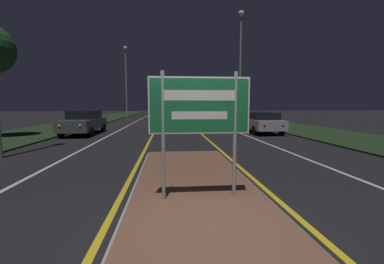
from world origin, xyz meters
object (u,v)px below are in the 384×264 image
(streetlight_right_near, at_px, (241,51))
(car_approaching_0, at_px, (84,122))
(car_receding_0, at_px, (261,122))
(streetlight_left_far, at_px, (126,73))
(car_receding_2, at_px, (193,114))
(car_receding_1, at_px, (232,117))
(highway_sign, at_px, (200,111))

(streetlight_right_near, distance_m, car_approaching_0, 15.76)
(streetlight_right_near, height_order, car_receding_0, streetlight_right_near)
(streetlight_left_far, distance_m, car_receding_2, 11.28)
(car_receding_2, bearing_deg, streetlight_right_near, -67.59)
(car_receding_1, bearing_deg, car_receding_2, 111.39)
(highway_sign, height_order, car_receding_1, highway_sign)
(streetlight_left_far, bearing_deg, car_receding_1, -43.94)
(streetlight_left_far, distance_m, car_receding_0, 24.43)
(highway_sign, relative_size, car_receding_1, 0.50)
(streetlight_left_far, distance_m, car_approaching_0, 20.95)
(streetlight_left_far, bearing_deg, car_receding_0, -59.60)
(highway_sign, bearing_deg, car_approaching_0, 115.91)
(highway_sign, distance_m, streetlight_left_far, 33.38)
(streetlight_right_near, xyz_separation_m, car_receding_1, (-0.49, 0.78, -6.30))
(car_approaching_0, bearing_deg, car_receding_0, -1.55)
(streetlight_left_far, xyz_separation_m, car_approaching_0, (0.43, -20.18, -5.60))
(highway_sign, xyz_separation_m, streetlight_right_near, (6.37, 19.84, 5.26))
(car_receding_2, relative_size, car_approaching_0, 0.90)
(streetlight_left_far, height_order, car_receding_2, streetlight_left_far)
(streetlight_left_far, height_order, car_approaching_0, streetlight_left_far)
(streetlight_left_far, bearing_deg, car_approaching_0, -88.78)
(streetlight_right_near, relative_size, car_receding_2, 2.48)
(streetlight_left_far, height_order, car_receding_1, streetlight_left_far)
(streetlight_right_near, relative_size, car_receding_0, 2.47)
(streetlight_left_far, height_order, streetlight_right_near, streetlight_right_near)
(highway_sign, bearing_deg, streetlight_left_far, 101.14)
(car_receding_1, distance_m, car_receding_2, 8.76)
(car_receding_0, relative_size, car_approaching_0, 0.91)
(car_receding_0, bearing_deg, car_approaching_0, 178.45)
(highway_sign, distance_m, car_receding_2, 28.92)
(streetlight_left_far, relative_size, streetlight_right_near, 0.93)
(car_receding_0, height_order, car_receding_1, car_receding_0)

